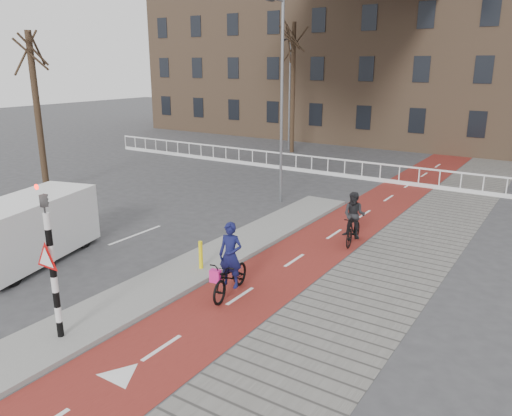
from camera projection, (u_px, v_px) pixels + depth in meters
The scene contains 15 objects.
ground at pixel (145, 312), 12.48m from camera, with size 120.00×120.00×0.00m, color #38383A.
bike_lane at pixel (355, 220), 19.74m from camera, with size 2.50×60.00×0.01m, color maroon.
sidewalk at pixel (427, 233), 18.28m from camera, with size 3.00×60.00×0.01m, color slate.
curb_island at pixel (219, 255), 16.05m from camera, with size 1.80×16.00×0.12m, color gray.
traffic_signal at pixel (51, 258), 10.61m from camera, with size 0.80×0.80×3.68m.
bollard at pixel (201, 255), 14.73m from camera, with size 0.12×0.12×0.84m, color yellow.
cyclist_near at pixel (231, 271), 13.22m from camera, with size 1.01×2.03×2.02m.
cyclist_far at pixel (354, 223), 16.96m from camera, with size 0.84×1.73×1.82m.
van at pixel (27, 229), 15.36m from camera, with size 3.03×5.01×2.01m.
railing at pixel (296, 166), 28.70m from camera, with size 28.00×0.10×0.99m.
townhouse_row at pixel (417, 38), 37.63m from camera, with size 46.00×10.00×15.90m.
tree_left at pixel (38, 114), 23.20m from camera, with size 0.30×0.30×7.41m, color black.
tree_mid at pixel (293, 89), 33.69m from camera, with size 0.28×0.28×8.58m, color black.
streetlight_near at pixel (282, 106), 21.23m from camera, with size 0.12×0.12×8.50m, color slate.
streetlight_left at pixel (290, 95), 35.05m from camera, with size 0.12×0.12×7.64m, color slate.
Camera 1 is at (8.46, -7.93, 5.98)m, focal length 35.00 mm.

